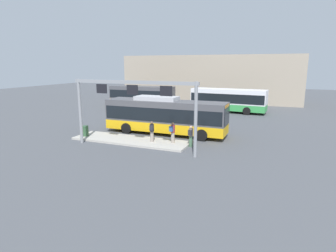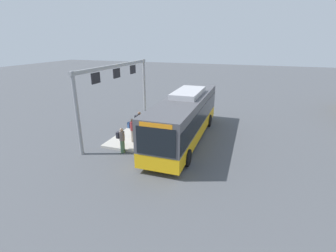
{
  "view_description": "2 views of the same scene",
  "coord_description": "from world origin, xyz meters",
  "px_view_note": "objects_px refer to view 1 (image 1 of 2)",
  "views": [
    {
      "loc": [
        10.03,
        -23.79,
        6.28
      ],
      "look_at": [
        1.05,
        -1.89,
        1.21
      ],
      "focal_mm": 30.61,
      "sensor_mm": 36.0,
      "label": 1
    },
    {
      "loc": [
        16.05,
        4.35,
        6.87
      ],
      "look_at": [
        1.36,
        -0.79,
        1.38
      ],
      "focal_mm": 26.15,
      "sensor_mm": 36.0,
      "label": 2
    }
  ],
  "objects_px": {
    "bus_background_left": "(142,95)",
    "person_waiting_mid": "(152,131)",
    "person_boarding": "(173,132)",
    "trash_bin": "(85,131)",
    "bus_main": "(165,115)",
    "person_waiting_near": "(191,136)",
    "bus_background_right": "(228,99)"
  },
  "relations": [
    {
      "from": "bus_background_left",
      "to": "person_waiting_mid",
      "type": "xyz_separation_m",
      "value": [
        10.54,
        -18.63,
        -0.73
      ]
    },
    {
      "from": "person_boarding",
      "to": "trash_bin",
      "type": "height_order",
      "value": "person_boarding"
    },
    {
      "from": "bus_main",
      "to": "person_waiting_near",
      "type": "relative_size",
      "value": 6.75
    },
    {
      "from": "bus_background_left",
      "to": "trash_bin",
      "type": "xyz_separation_m",
      "value": [
        4.34,
        -19.12,
        -1.17
      ]
    },
    {
      "from": "trash_bin",
      "to": "bus_background_right",
      "type": "bearing_deg",
      "value": 64.63
    },
    {
      "from": "person_boarding",
      "to": "trash_bin",
      "type": "relative_size",
      "value": 1.86
    },
    {
      "from": "bus_main",
      "to": "trash_bin",
      "type": "relative_size",
      "value": 12.53
    },
    {
      "from": "bus_main",
      "to": "trash_bin",
      "type": "xyz_separation_m",
      "value": [
        -5.91,
        -3.96,
        -1.2
      ]
    },
    {
      "from": "bus_background_right",
      "to": "trash_bin",
      "type": "relative_size",
      "value": 11.16
    },
    {
      "from": "person_waiting_near",
      "to": "person_waiting_mid",
      "type": "distance_m",
      "value": 3.22
    },
    {
      "from": "trash_bin",
      "to": "bus_main",
      "type": "bearing_deg",
      "value": 33.83
    },
    {
      "from": "person_waiting_mid",
      "to": "trash_bin",
      "type": "distance_m",
      "value": 6.24
    },
    {
      "from": "bus_background_left",
      "to": "person_waiting_near",
      "type": "relative_size",
      "value": 6.01
    },
    {
      "from": "bus_background_right",
      "to": "person_waiting_near",
      "type": "distance_m",
      "value": 17.98
    },
    {
      "from": "bus_background_left",
      "to": "person_waiting_near",
      "type": "height_order",
      "value": "bus_background_left"
    },
    {
      "from": "bus_background_right",
      "to": "person_waiting_mid",
      "type": "distance_m",
      "value": 18.47
    },
    {
      "from": "bus_background_right",
      "to": "person_waiting_mid",
      "type": "bearing_deg",
      "value": 85.25
    },
    {
      "from": "bus_main",
      "to": "bus_background_right",
      "type": "bearing_deg",
      "value": 78.15
    },
    {
      "from": "bus_main",
      "to": "trash_bin",
      "type": "height_order",
      "value": "bus_main"
    },
    {
      "from": "bus_background_left",
      "to": "bus_background_right",
      "type": "height_order",
      "value": "same"
    },
    {
      "from": "person_waiting_mid",
      "to": "trash_bin",
      "type": "xyz_separation_m",
      "value": [
        -6.2,
        -0.49,
        -0.44
      ]
    },
    {
      "from": "person_boarding",
      "to": "bus_main",
      "type": "bearing_deg",
      "value": 42.91
    },
    {
      "from": "person_waiting_near",
      "to": "trash_bin",
      "type": "height_order",
      "value": "person_waiting_near"
    },
    {
      "from": "person_boarding",
      "to": "person_waiting_mid",
      "type": "height_order",
      "value": "same"
    },
    {
      "from": "bus_background_left",
      "to": "person_waiting_mid",
      "type": "bearing_deg",
      "value": 117.78
    },
    {
      "from": "person_waiting_near",
      "to": "bus_background_right",
      "type": "bearing_deg",
      "value": -0.32
    },
    {
      "from": "bus_main",
      "to": "person_waiting_near",
      "type": "bearing_deg",
      "value": -42.68
    },
    {
      "from": "bus_background_right",
      "to": "bus_background_left",
      "type": "bearing_deg",
      "value": 2.03
    },
    {
      "from": "person_waiting_near",
      "to": "person_waiting_mid",
      "type": "xyz_separation_m",
      "value": [
        -3.2,
        -0.3,
        0.16
      ]
    },
    {
      "from": "bus_background_left",
      "to": "person_boarding",
      "type": "xyz_separation_m",
      "value": [
        12.23,
        -18.34,
        -0.73
      ]
    },
    {
      "from": "bus_background_right",
      "to": "person_waiting_mid",
      "type": "relative_size",
      "value": 6.01
    },
    {
      "from": "bus_main",
      "to": "bus_background_left",
      "type": "xyz_separation_m",
      "value": [
        -10.25,
        15.16,
        -0.04
      ]
    }
  ]
}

